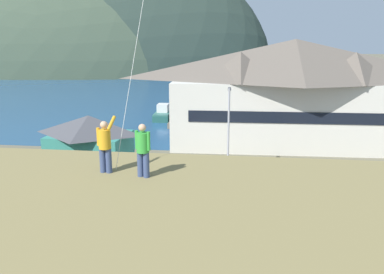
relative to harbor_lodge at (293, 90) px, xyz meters
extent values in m
plane|color=#66604C|center=(-8.06, -22.10, -5.85)|extent=(600.00, 600.00, 0.00)
cube|color=gray|center=(-8.06, -17.10, -5.80)|extent=(40.00, 20.00, 0.10)
cube|color=navy|center=(-8.06, 37.90, -5.84)|extent=(360.00, 84.00, 0.03)
ellipsoid|color=#42513D|center=(-81.64, 91.11, -5.85)|extent=(81.09, 53.91, 89.00)
ellipsoid|color=#42513D|center=(-79.20, 87.63, -5.85)|extent=(131.95, 53.13, 77.07)
ellipsoid|color=#2D3D33|center=(-61.12, 94.50, -5.85)|extent=(130.27, 56.65, 90.23)
cube|color=beige|center=(0.00, 0.09, -2.43)|extent=(25.08, 10.02, 6.85)
cube|color=black|center=(0.14, -4.58, -2.08)|extent=(21.08, 0.73, 1.10)
pyramid|color=#60564C|center=(0.00, 0.09, 3.08)|extent=(26.60, 10.99, 4.17)
pyramid|color=#60564C|center=(-5.53, -1.70, 2.48)|extent=(5.25, 5.25, 2.92)
pyramid|color=#60564C|center=(5.63, -1.36, 2.48)|extent=(5.25, 5.25, 2.92)
cube|color=#338475|center=(-16.89, -13.94, -3.90)|extent=(6.05, 4.50, 3.90)
pyramid|color=#47474C|center=(-16.89, -13.94, -1.23)|extent=(6.54, 4.94, 1.45)
cube|color=black|center=(-17.02, -16.03, -4.49)|extent=(1.10, 0.13, 2.73)
cube|color=#70604C|center=(-12.89, 11.77, -5.50)|extent=(3.20, 12.09, 0.70)
cube|color=#23564C|center=(-16.29, 12.55, -5.40)|extent=(2.39, 6.73, 0.90)
cube|color=#33665B|center=(-16.29, 12.55, -4.87)|extent=(2.32, 6.52, 0.16)
cube|color=silver|center=(-16.27, 12.05, -4.24)|extent=(1.57, 2.05, 1.10)
cube|color=#B28923|center=(-0.41, -22.14, -5.03)|extent=(4.35, 2.18, 0.80)
cube|color=olive|center=(-0.26, -22.13, -4.28)|extent=(2.24, 1.79, 0.70)
cube|color=black|center=(-0.26, -22.13, -4.32)|extent=(2.28, 1.82, 0.32)
cylinder|color=black|center=(-1.86, -21.35, -5.43)|extent=(0.66, 0.28, 0.64)
cylinder|color=black|center=(-1.69, -23.18, -5.43)|extent=(0.66, 0.28, 0.64)
cylinder|color=black|center=(0.86, -21.10, -5.43)|extent=(0.66, 0.28, 0.64)
cylinder|color=black|center=(1.03, -22.93, -5.43)|extent=(0.66, 0.28, 0.64)
cube|color=red|center=(-12.48, -20.87, -5.03)|extent=(4.29, 2.01, 0.80)
cube|color=#B11A15|center=(-12.63, -20.88, -4.28)|extent=(2.18, 1.70, 0.70)
cube|color=black|center=(-12.63, -20.88, -4.32)|extent=(2.22, 1.74, 0.32)
cylinder|color=black|center=(-11.08, -21.72, -5.43)|extent=(0.65, 0.25, 0.64)
cylinder|color=black|center=(-11.17, -19.89, -5.43)|extent=(0.65, 0.25, 0.64)
cylinder|color=black|center=(-13.80, -21.86, -5.43)|extent=(0.65, 0.25, 0.64)
cylinder|color=black|center=(-13.89, -20.02, -5.43)|extent=(0.65, 0.25, 0.64)
cube|color=navy|center=(-1.66, -16.03, -5.03)|extent=(4.22, 1.84, 0.80)
cube|color=navy|center=(-1.81, -16.03, -4.28)|extent=(2.12, 1.62, 0.70)
cube|color=black|center=(-1.81, -16.03, -4.32)|extent=(2.16, 1.65, 0.32)
cylinder|color=black|center=(-0.31, -16.97, -5.43)|extent=(0.64, 0.23, 0.64)
cylinder|color=black|center=(-0.29, -15.13, -5.43)|extent=(0.64, 0.23, 0.64)
cylinder|color=black|center=(-3.04, -16.94, -5.43)|extent=(0.64, 0.23, 0.64)
cylinder|color=black|center=(-3.02, -15.10, -5.43)|extent=(0.64, 0.23, 0.64)
cube|color=#9EA3A8|center=(4.01, -14.49, -5.03)|extent=(4.23, 1.88, 0.80)
cube|color=gray|center=(4.16, -14.50, -4.28)|extent=(2.13, 1.64, 0.70)
cube|color=black|center=(4.16, -14.50, -4.32)|extent=(2.17, 1.67, 0.32)
cylinder|color=black|center=(2.66, -13.55, -5.43)|extent=(0.64, 0.23, 0.64)
cylinder|color=black|center=(2.63, -15.39, -5.43)|extent=(0.64, 0.23, 0.64)
cube|color=#236633|center=(-22.24, -15.87, -5.03)|extent=(4.31, 2.07, 0.80)
cube|color=#1E562B|center=(-22.09, -15.88, -4.28)|extent=(2.20, 1.74, 0.70)
cube|color=black|center=(-22.09, -15.88, -4.32)|extent=(2.25, 1.77, 0.32)
cylinder|color=black|center=(-23.54, -14.86, -5.43)|extent=(0.65, 0.26, 0.64)
cylinder|color=black|center=(-20.82, -15.05, -5.43)|extent=(0.65, 0.26, 0.64)
cylinder|color=black|center=(-20.94, -16.88, -5.43)|extent=(0.65, 0.26, 0.64)
cube|color=black|center=(-17.71, -22.47, -5.03)|extent=(4.23, 1.87, 0.80)
cube|color=black|center=(-17.56, -22.47, -4.28)|extent=(2.13, 1.64, 0.70)
cube|color=black|center=(-17.56, -22.47, -4.32)|extent=(2.17, 1.67, 0.32)
cylinder|color=black|center=(-19.06, -21.53, -5.43)|extent=(0.64, 0.23, 0.64)
cylinder|color=black|center=(-16.33, -21.57, -5.43)|extent=(0.64, 0.23, 0.64)
cylinder|color=black|center=(-16.36, -23.41, -5.43)|extent=(0.64, 0.23, 0.64)
cylinder|color=#ADADB2|center=(-6.28, -11.60, -2.14)|extent=(0.16, 0.16, 7.21)
cube|color=#4C4C51|center=(-6.28, -11.25, 1.36)|extent=(0.24, 0.70, 0.20)
cylinder|color=#384770|center=(-9.79, -30.69, 1.27)|extent=(0.20, 0.20, 0.82)
cylinder|color=#384770|center=(-9.57, -30.72, 1.27)|extent=(0.20, 0.20, 0.82)
cylinder|color=gold|center=(-9.68, -30.70, 2.00)|extent=(0.40, 0.40, 0.64)
sphere|color=tan|center=(-9.68, -30.70, 2.48)|extent=(0.24, 0.24, 0.24)
cylinder|color=gold|center=(-9.48, -30.55, 2.50)|extent=(0.18, 0.56, 0.43)
cylinder|color=gold|center=(-9.90, -30.67, 2.07)|extent=(0.11, 0.11, 0.60)
cylinder|color=#384770|center=(-8.45, -30.95, 1.27)|extent=(0.20, 0.20, 0.82)
cylinder|color=#384770|center=(-8.24, -31.02, 1.27)|extent=(0.20, 0.20, 0.82)
cylinder|color=green|center=(-8.34, -30.98, 2.00)|extent=(0.40, 0.40, 0.64)
sphere|color=tan|center=(-8.34, -30.98, 2.48)|extent=(0.24, 0.24, 0.24)
cylinder|color=green|center=(-8.55, -30.91, 2.07)|extent=(0.11, 0.11, 0.60)
cylinder|color=green|center=(-8.13, -31.05, 2.07)|extent=(0.11, 0.11, 0.60)
cylinder|color=silver|center=(-8.79, -28.58, 6.43)|extent=(1.30, 3.77, 11.15)
camera|label=1|loc=(-5.25, -43.05, 5.19)|focal=37.86mm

